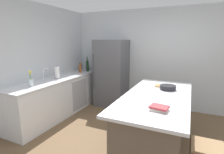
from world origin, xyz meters
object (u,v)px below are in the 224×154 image
paper_towel_roll (57,73)px  soda_bottle (81,67)px  wine_bottle (87,66)px  mixing_bowl (168,87)px  sink_faucet (44,74)px  cutting_board (163,86)px  kitchen_island (156,122)px  whiskey_bottle (80,68)px  refrigerator (112,73)px  gin_bottle (88,66)px  syrup_bottle (88,67)px  cookbook_stack (159,108)px  vinegar_bottle (81,68)px  flower_vase (31,81)px

paper_towel_roll → soda_bottle: (-0.07, 1.06, -0.00)m
wine_bottle → mixing_bowl: (2.40, -1.15, -0.10)m
sink_faucet → cutting_board: sink_faucet is taller
kitchen_island → whiskey_bottle: bearing=150.3°
refrigerator → gin_bottle: bearing=175.6°
sink_faucet → syrup_bottle: 1.69m
cookbook_stack → cutting_board: 1.21m
kitchen_island → paper_towel_roll: paper_towel_roll is taller
syrup_bottle → vinegar_bottle: bearing=-84.4°
mixing_bowl → cutting_board: size_ratio=0.92×
mixing_bowl → cutting_board: mixing_bowl is taller
flower_vase → cutting_board: 2.54m
kitchen_island → sink_faucet: bearing=178.9°
syrup_bottle → wine_bottle: bearing=-64.0°
sink_faucet → flower_vase: (0.10, -0.43, -0.06)m
gin_bottle → wine_bottle: (0.03, -0.08, 0.03)m
whiskey_bottle → vinegar_bottle: bearing=-49.5°
gin_bottle → syrup_bottle: bearing=122.0°
gin_bottle → wine_bottle: size_ratio=0.74×
kitchen_island → cutting_board: cutting_board is taller
paper_towel_roll → soda_bottle: bearing=94.0°
syrup_bottle → gin_bottle: size_ratio=0.84×
flower_vase → cookbook_stack: (2.47, -0.23, -0.05)m
kitchen_island → flower_vase: size_ratio=6.77×
whiskey_bottle → wine_bottle: bearing=56.7°
refrigerator → mixing_bowl: size_ratio=6.49×
syrup_bottle → wine_bottle: (0.09, -0.18, 0.05)m
kitchen_island → gin_bottle: size_ratio=6.98×
wine_bottle → cutting_board: (2.29, -0.97, -0.13)m
gin_bottle → cookbook_stack: 3.33m
kitchen_island → gin_bottle: 2.90m
flower_vase → gin_bottle: (0.02, 2.03, 0.03)m
cookbook_stack → mixing_bowl: mixing_bowl is taller
kitchen_island → refrigerator: refrigerator is taller
flower_vase → vinegar_bottle: 1.65m
kitchen_island → soda_bottle: size_ratio=6.37×
soda_bottle → vinegar_bottle: 0.22m
flower_vase → cutting_board: size_ratio=1.06×
soda_bottle → cookbook_stack: soda_bottle is taller
kitchen_island → cutting_board: (0.00, 0.59, 0.47)m
refrigerator → flower_vase: (-0.82, -1.97, 0.10)m
paper_towel_roll → kitchen_island: bearing=-9.5°
paper_towel_roll → whiskey_bottle: size_ratio=1.19×
sink_faucet → cutting_board: size_ratio=1.00×
soda_bottle → vinegar_bottle: (0.12, -0.18, -0.00)m
syrup_bottle → cookbook_stack: (2.51, -2.35, -0.05)m
soda_bottle → cutting_board: bearing=-19.3°
syrup_bottle → wine_bottle: wine_bottle is taller
wine_bottle → cookbook_stack: size_ratio=1.74×
flower_vase → cutting_board: (2.34, 0.97, -0.07)m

